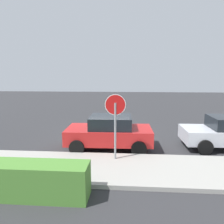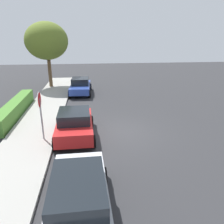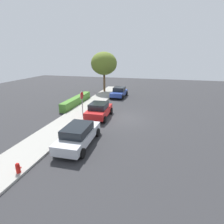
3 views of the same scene
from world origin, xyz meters
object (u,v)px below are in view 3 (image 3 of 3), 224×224
Objects in this scene: parked_car_blue at (119,92)px; fire_hydrant at (18,169)px; parked_car_silver at (78,135)px; street_tree_near_corner at (104,64)px; parked_car_red at (99,110)px; stop_sign at (82,100)px.

fire_hydrant is (-18.42, 1.32, -0.36)m from parked_car_blue.
street_tree_near_corner is (17.52, 3.50, 3.81)m from parked_car_silver.
parked_car_silver is 18.27m from street_tree_near_corner.
street_tree_near_corner reaches higher than parked_car_silver.
parked_car_blue is (9.05, -0.04, -0.04)m from parked_car_red.
stop_sign is 12.65m from street_tree_near_corner.
parked_car_blue is 18.47m from fire_hydrant.
parked_car_red reaches higher than parked_car_blue.
stop_sign is 9.13m from fire_hydrant.
parked_car_blue is 5.73m from street_tree_near_corner.
parked_car_red is 12.87m from street_tree_near_corner.
parked_car_blue is (14.67, 0.37, -0.04)m from parked_car_silver.
stop_sign is 0.68× the size of parked_car_red.
parked_car_red is 5.39× the size of fire_hydrant.
stop_sign is 0.41× the size of street_tree_near_corner.
parked_car_silver is 14.67m from parked_car_blue.
stop_sign reaches higher than parked_car_red.
fire_hydrant is at bearing -175.11° from street_tree_near_corner.
stop_sign is 0.66× the size of parked_car_blue.
parked_car_blue reaches higher than fire_hydrant.
fire_hydrant is (-21.26, -1.82, -4.21)m from street_tree_near_corner.
stop_sign is at bearing 2.00° from fire_hydrant.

